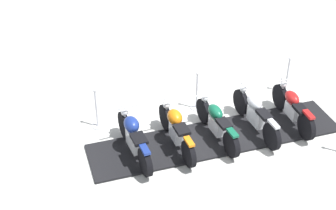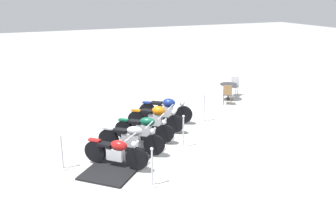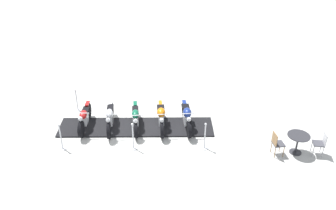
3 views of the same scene
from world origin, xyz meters
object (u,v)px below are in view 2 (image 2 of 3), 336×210
at_px(cafe_chair_across_table, 234,85).
at_px(motorcycle_chrome, 132,138).
at_px(motorcycle_copper, 156,117).
at_px(stanchion_left_front, 62,158).
at_px(motorcycle_navy, 166,109).
at_px(cafe_chair_near_table, 228,93).
at_px(cafe_table, 229,88).
at_px(stanchion_right_mid, 183,137).
at_px(stanchion_right_front, 152,173).
at_px(stanchion_right_rear, 204,113).
at_px(motorcycle_forest, 145,128).
at_px(motorcycle_maroon, 116,152).

bearing_deg(cafe_chair_across_table, motorcycle_chrome, -3.84).
height_order(motorcycle_copper, stanchion_left_front, stanchion_left_front).
relative_size(motorcycle_navy, cafe_chair_near_table, 1.86).
bearing_deg(cafe_table, cafe_chair_near_table, 54.36).
distance_m(motorcycle_copper, stanchion_left_front, 4.06).
xyz_separation_m(stanchion_right_mid, stanchion_right_front, (1.89, 1.96, -0.01)).
bearing_deg(cafe_chair_near_table, stanchion_right_mid, 167.12).
bearing_deg(cafe_chair_across_table, stanchion_right_mid, 5.45).
distance_m(motorcycle_navy, stanchion_left_front, 5.05).
relative_size(motorcycle_chrome, cafe_chair_near_table, 1.88).
bearing_deg(stanchion_right_rear, stanchion_right_front, 46.03).
bearing_deg(stanchion_right_mid, stanchion_left_front, -0.35).
bearing_deg(motorcycle_forest, stanchion_right_rear, 58.28).
bearing_deg(motorcycle_forest, motorcycle_navy, 85.43).
height_order(motorcycle_maroon, stanchion_right_mid, stanchion_right_mid).
relative_size(stanchion_right_mid, cafe_table, 1.39).
relative_size(motorcycle_copper, stanchion_right_mid, 1.51).
relative_size(motorcycle_navy, stanchion_right_front, 1.58).
xyz_separation_m(motorcycle_maroon, stanchion_right_mid, (-2.47, -0.54, -0.13)).
bearing_deg(stanchion_left_front, stanchion_right_front, 136.03).
relative_size(motorcycle_maroon, stanchion_left_front, 1.45).
bearing_deg(motorcycle_navy, motorcycle_forest, -94.59).
xyz_separation_m(motorcycle_maroon, stanchion_left_front, (1.48, -0.57, -0.16)).
bearing_deg(stanchion_left_front, motorcycle_forest, -162.16).
bearing_deg(stanchion_right_front, stanchion_left_front, -43.97).
relative_size(motorcycle_maroon, cafe_table, 1.90).
bearing_deg(motorcycle_forest, stanchion_right_front, -67.39).
distance_m(motorcycle_forest, stanchion_left_front, 3.10).
bearing_deg(motorcycle_copper, cafe_table, 68.66).
bearing_deg(motorcycle_forest, cafe_chair_near_table, 66.60).
height_order(motorcycle_maroon, motorcycle_navy, motorcycle_maroon).
xyz_separation_m(motorcycle_navy, cafe_chair_near_table, (-3.55, -1.06, 0.00)).
bearing_deg(cafe_chair_across_table, motorcycle_navy, -11.64).
height_order(motorcycle_forest, motorcycle_copper, motorcycle_copper).
distance_m(motorcycle_maroon, motorcycle_navy, 4.22).
bearing_deg(stanchion_right_mid, cafe_chair_across_table, -137.54).
relative_size(stanchion_right_rear, cafe_chair_near_table, 1.20).
distance_m(motorcycle_chrome, cafe_chair_across_table, 8.22).
distance_m(motorcycle_copper, cafe_table, 5.38).
bearing_deg(cafe_chair_across_table, motorcycle_copper, -8.19).
xyz_separation_m(motorcycle_navy, stanchion_left_front, (4.41, 2.46, -0.19)).
xyz_separation_m(motorcycle_forest, stanchion_right_front, (0.89, 2.93, -0.14)).
relative_size(motorcycle_navy, cafe_table, 2.15).
distance_m(motorcycle_chrome, motorcycle_copper, 2.11).
bearing_deg(stanchion_right_rear, motorcycle_forest, 18.85).
height_order(motorcycle_maroon, cafe_table, motorcycle_maroon).
height_order(stanchion_right_rear, stanchion_right_mid, stanchion_right_mid).
xyz_separation_m(cafe_table, cafe_chair_across_table, (-0.66, -0.50, -0.04)).
xyz_separation_m(cafe_chair_near_table, cafe_chair_across_table, (-1.14, -1.16, 0.01)).
bearing_deg(stanchion_right_rear, cafe_chair_near_table, -143.21).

